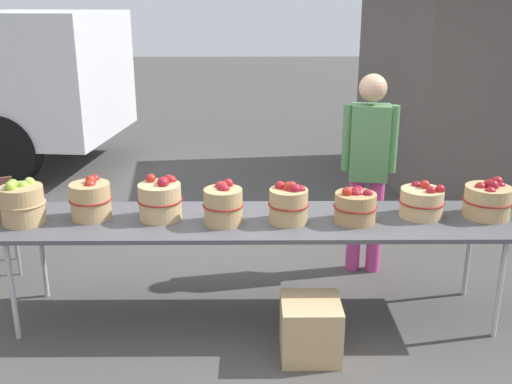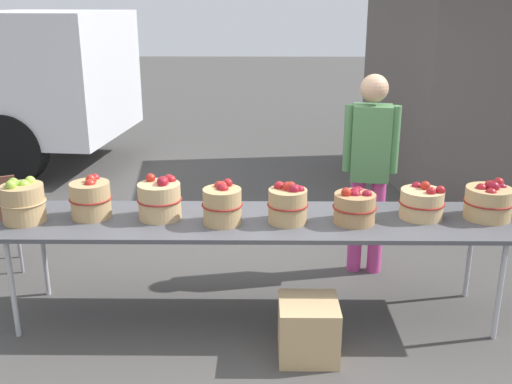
# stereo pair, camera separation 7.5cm
# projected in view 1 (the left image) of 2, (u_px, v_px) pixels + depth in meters

# --- Properties ---
(ground_plane) EXTENTS (40.00, 40.00, 0.00)m
(ground_plane) POSITION_uv_depth(u_px,v_px,m) (256.00, 314.00, 4.35)
(ground_plane) COLOR #474442
(market_table) EXTENTS (3.50, 0.76, 0.75)m
(market_table) POSITION_uv_depth(u_px,v_px,m) (256.00, 223.00, 4.13)
(market_table) COLOR #4C4C51
(market_table) RESTS_ON ground
(apple_basket_green_0) EXTENTS (0.30, 0.30, 0.31)m
(apple_basket_green_0) POSITION_uv_depth(u_px,v_px,m) (22.00, 203.00, 4.01)
(apple_basket_green_0) COLOR tan
(apple_basket_green_0) RESTS_ON market_table
(apple_basket_red_0) EXTENTS (0.29, 0.29, 0.30)m
(apple_basket_red_0) POSITION_uv_depth(u_px,v_px,m) (91.00, 199.00, 4.10)
(apple_basket_red_0) COLOR tan
(apple_basket_red_0) RESTS_ON market_table
(apple_basket_red_1) EXTENTS (0.31, 0.31, 0.30)m
(apple_basket_red_1) POSITION_uv_depth(u_px,v_px,m) (160.00, 200.00, 4.09)
(apple_basket_red_1) COLOR tan
(apple_basket_red_1) RESTS_ON market_table
(apple_basket_red_2) EXTENTS (0.28, 0.28, 0.29)m
(apple_basket_red_2) POSITION_uv_depth(u_px,v_px,m) (223.00, 204.00, 4.00)
(apple_basket_red_2) COLOR tan
(apple_basket_red_2) RESTS_ON market_table
(apple_basket_red_3) EXTENTS (0.28, 0.28, 0.29)m
(apple_basket_red_3) POSITION_uv_depth(u_px,v_px,m) (289.00, 203.00, 4.02)
(apple_basket_red_3) COLOR tan
(apple_basket_red_3) RESTS_ON market_table
(apple_basket_red_4) EXTENTS (0.30, 0.30, 0.26)m
(apple_basket_red_4) POSITION_uv_depth(u_px,v_px,m) (355.00, 206.00, 4.04)
(apple_basket_red_4) COLOR #A87F51
(apple_basket_red_4) RESTS_ON market_table
(apple_basket_red_5) EXTENTS (0.32, 0.32, 0.26)m
(apple_basket_red_5) POSITION_uv_depth(u_px,v_px,m) (422.00, 202.00, 4.14)
(apple_basket_red_5) COLOR tan
(apple_basket_red_5) RESTS_ON market_table
(apple_basket_red_6) EXTENTS (0.34, 0.34, 0.27)m
(apple_basket_red_6) POSITION_uv_depth(u_px,v_px,m) (488.00, 200.00, 4.13)
(apple_basket_red_6) COLOR tan
(apple_basket_red_6) RESTS_ON market_table
(vendor_adult) EXTENTS (0.43, 0.26, 1.66)m
(vendor_adult) POSITION_uv_depth(u_px,v_px,m) (369.00, 159.00, 4.77)
(vendor_adult) COLOR #CC3F8C
(vendor_adult) RESTS_ON ground
(food_kiosk) EXTENTS (3.83, 3.31, 2.74)m
(food_kiosk) POSITION_uv_depth(u_px,v_px,m) (504.00, 68.00, 7.38)
(food_kiosk) COLOR #59514C
(food_kiosk) RESTS_ON ground
(produce_crate) EXTENTS (0.38, 0.38, 0.38)m
(produce_crate) POSITION_uv_depth(u_px,v_px,m) (310.00, 328.00, 3.81)
(produce_crate) COLOR tan
(produce_crate) RESTS_ON ground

